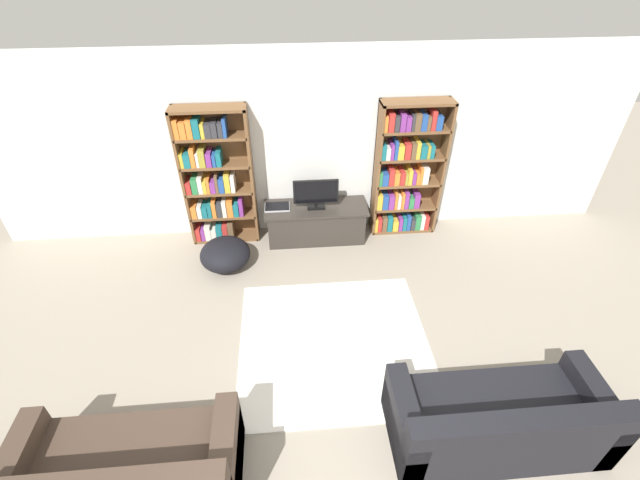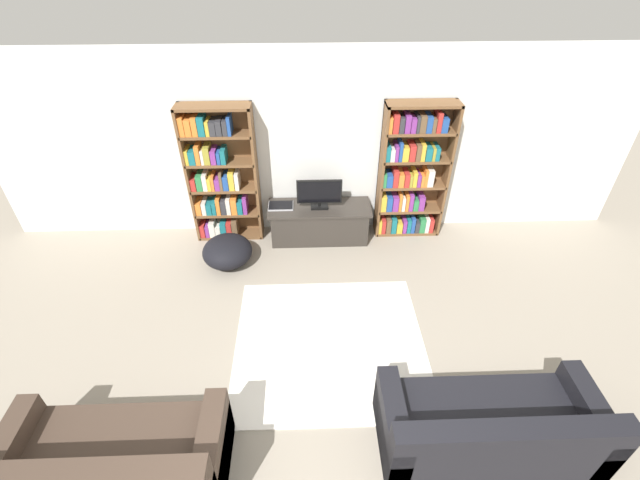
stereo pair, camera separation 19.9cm
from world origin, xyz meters
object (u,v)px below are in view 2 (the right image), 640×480
beanbag_ottoman (227,251)px  television (319,193)px  tv_stand (319,222)px  couch_right_sofa (489,430)px  bookshelf_right (410,174)px  couch_left_sectional (114,467)px  laptop (281,206)px  bookshelf_left (220,177)px

beanbag_ottoman → television: bearing=22.5°
television → tv_stand: bearing=90.0°
couch_right_sofa → beanbag_ottoman: (-2.60, 2.65, -0.09)m
bookshelf_right → television: size_ratio=3.15×
couch_left_sectional → beanbag_ottoman: size_ratio=2.61×
laptop → couch_right_sofa: (1.88, -3.21, -0.27)m
television → couch_right_sofa: bearing=-67.1°
bookshelf_left → couch_right_sofa: bearing=-51.0°
tv_stand → couch_right_sofa: (1.34, -3.18, 0.01)m
laptop → tv_stand: bearing=-2.6°
tv_stand → laptop: bearing=177.4°
television → laptop: (-0.54, 0.04, -0.21)m
bookshelf_left → bookshelf_right: 2.62m
beanbag_ottoman → couch_right_sofa: bearing=-45.6°
bookshelf_right → tv_stand: bearing=-173.6°
bookshelf_right → tv_stand: bookshelf_right is taller
bookshelf_right → couch_right_sofa: 3.39m
bookshelf_left → beanbag_ottoman: bearing=-81.7°
bookshelf_right → television: bookshelf_right is taller
bookshelf_left → tv_stand: 1.53m
bookshelf_left → beanbag_ottoman: 1.02m
bookshelf_left → television: (1.36, -0.16, -0.20)m
bookshelf_left → tv_stand: (1.36, -0.15, -0.69)m
bookshelf_right → beanbag_ottoman: 2.72m
couch_right_sofa → beanbag_ottoman: 3.71m
bookshelf_right → tv_stand: 1.45m
television → beanbag_ottoman: (-1.26, -0.52, -0.57)m
bookshelf_right → beanbag_ottoman: size_ratio=2.94×
laptop → beanbag_ottoman: laptop is taller
laptop → couch_right_sofa: size_ratio=0.19×
tv_stand → couch_left_sectional: bearing=-117.3°
bookshelf_right → couch_left_sectional: size_ratio=1.12×
bookshelf_right → tv_stand: size_ratio=1.35×
couch_right_sofa → tv_stand: bearing=112.9°
tv_stand → couch_right_sofa: size_ratio=0.78×
couch_right_sofa → beanbag_ottoman: couch_right_sofa is taller
bookshelf_left → bookshelf_right: (2.62, -0.00, -0.01)m
couch_left_sectional → couch_right_sofa: (3.10, 0.21, -0.02)m
laptop → couch_left_sectional: 3.63m
couch_right_sofa → beanbag_ottoman: size_ratio=2.77×
television → couch_left_sectional: television is taller
couch_left_sectional → beanbag_ottoman: couch_left_sectional is taller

